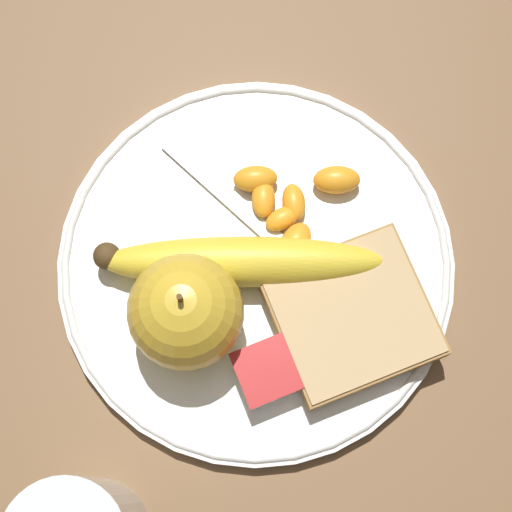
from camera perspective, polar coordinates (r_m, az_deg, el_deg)
The scene contains 13 objects.
ground_plane at distance 0.62m, azimuth 0.00°, elevation -0.77°, with size 3.00×3.00×0.00m, color brown.
plate at distance 0.61m, azimuth 0.00°, elevation -0.59°, with size 0.28×0.28×0.01m.
apple at distance 0.56m, azimuth -4.72°, elevation -3.74°, with size 0.08×0.08×0.09m.
banana at distance 0.59m, azimuth -1.25°, elevation -0.00°, with size 0.20×0.11×0.04m.
bread_slice at distance 0.59m, azimuth 6.38°, elevation -4.00°, with size 0.10×0.10×0.02m.
fork at distance 0.61m, azimuth 1.01°, elevation 1.25°, with size 0.09×0.17×0.00m.
jam_packet at distance 0.58m, azimuth 1.14°, elevation -7.60°, with size 0.05×0.04×0.02m.
orange_segment_0 at distance 0.62m, azimuth -0.05°, elevation 5.17°, with size 0.04×0.03×0.02m.
orange_segment_1 at distance 0.61m, azimuth 2.53°, elevation 3.61°, with size 0.02×0.03×0.02m.
orange_segment_2 at distance 0.61m, azimuth 1.77°, elevation 2.50°, with size 0.03×0.02×0.01m.
orange_segment_3 at distance 0.61m, azimuth 0.49°, elevation 3.84°, with size 0.03×0.03×0.02m.
orange_segment_4 at distance 0.62m, azimuth 5.40°, elevation 5.08°, with size 0.04×0.03×0.02m.
orange_segment_5 at distance 0.60m, azimuth 2.58°, elevation 0.74°, with size 0.04×0.04×0.02m.
Camera 1 is at (-0.06, -0.14, 0.60)m, focal length 60.00 mm.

